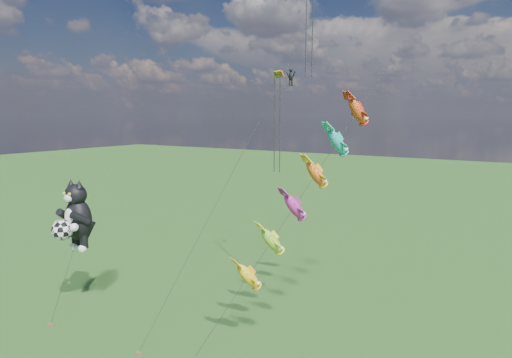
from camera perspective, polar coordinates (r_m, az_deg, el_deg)
The scene contains 4 objects.
ground at distance 38.63m, azimuth -27.66°, elevation -16.95°, with size 300.00×300.00×0.00m, color #123C0F.
cat_kite_rig at distance 36.82m, azimuth -23.00°, elevation -4.60°, with size 2.65×4.13×10.99m.
fish_windsock_rig at distance 29.50m, azimuth 6.54°, elevation -1.58°, with size 8.03×13.91×19.31m.
parafoil_rig at distance 36.99m, azimuth 4.21°, elevation 13.55°, with size 5.31×17.01×27.32m.
Camera 1 is at (30.82, -16.94, 15.98)m, focal length 30.00 mm.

